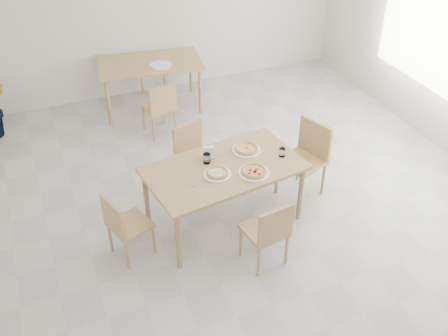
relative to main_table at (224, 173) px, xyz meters
name	(u,v)px	position (x,y,z in m)	size (l,w,h in m)	color
main_table	(224,173)	(0.00, 0.00, 0.00)	(1.78, 1.17, 0.75)	tan
chair_south	(269,230)	(0.16, -0.80, -0.21)	(0.45, 0.45, 0.80)	tan
chair_north	(193,152)	(-0.09, 0.78, -0.20)	(0.51, 0.51, 0.82)	tan
chair_west	(123,223)	(-1.16, -0.14, -0.23)	(0.48, 0.48, 0.77)	tan
chair_east	(307,154)	(1.12, 0.15, -0.14)	(0.59, 0.59, 0.93)	tan
plate_margherita	(246,150)	(0.35, 0.19, 0.08)	(0.32, 0.32, 0.02)	white
plate_mushroom	(217,174)	(-0.12, -0.11, 0.08)	(0.30, 0.30, 0.02)	white
plate_pepperoni	(254,173)	(0.25, -0.23, 0.08)	(0.33, 0.33, 0.02)	white
pizza_margherita	(246,148)	(0.35, 0.19, 0.10)	(0.29, 0.29, 0.03)	#EABA6E
pizza_mushroom	(217,173)	(-0.12, -0.11, 0.10)	(0.31, 0.31, 0.03)	#EABA6E
pizza_pepperoni	(254,171)	(0.25, -0.23, 0.11)	(0.33, 0.33, 0.03)	#EABA6E
tumbler_a	(207,158)	(-0.14, 0.15, 0.13)	(0.08, 0.08, 0.11)	white
tumbler_b	(282,152)	(0.67, -0.04, 0.12)	(0.07, 0.07, 0.10)	white
napkin_holder	(209,153)	(-0.09, 0.22, 0.14)	(0.14, 0.09, 0.14)	silver
fork_a	(217,154)	(0.02, 0.25, 0.08)	(0.01, 0.18, 0.01)	silver
fork_b	(191,184)	(-0.43, -0.15, 0.08)	(0.01, 0.17, 0.01)	silver
second_table	(150,67)	(-0.01, 2.90, -0.01)	(1.60, 1.05, 0.75)	tan
chair_back_s	(160,105)	(-0.11, 2.07, -0.22)	(0.45, 0.45, 0.80)	tan
chair_back_n	(146,56)	(0.12, 3.66, -0.16)	(0.47, 0.47, 0.89)	tan
plate_empty	(161,65)	(0.10, 2.71, 0.08)	(0.32, 0.32, 0.02)	white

